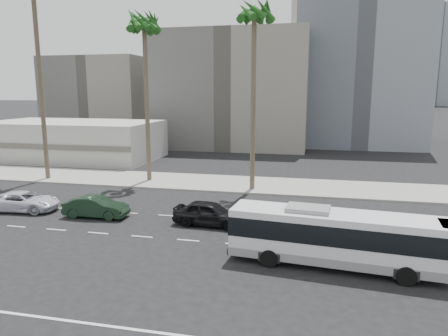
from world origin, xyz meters
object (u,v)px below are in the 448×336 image
(city_bus, at_px, (334,236))
(car_b, at_px, (96,207))
(palm_near, at_px, (254,17))
(car_a, at_px, (209,213))
(palm_mid, at_px, (144,28))
(car_c, at_px, (24,201))

(city_bus, relative_size, car_b, 2.35)
(car_b, bearing_deg, city_bus, -108.69)
(city_bus, height_order, palm_near, palm_near)
(city_bus, xyz_separation_m, car_b, (-16.26, 5.00, -0.85))
(car_a, xyz_separation_m, palm_mid, (-9.32, 12.00, 13.91))
(city_bus, relative_size, palm_near, 0.65)
(car_a, distance_m, palm_mid, 20.60)
(car_b, relative_size, palm_near, 0.28)
(car_a, bearing_deg, palm_mid, 41.26)
(city_bus, xyz_separation_m, palm_mid, (-17.21, 17.01, 13.13))
(city_bus, height_order, palm_mid, palm_mid)
(city_bus, bearing_deg, palm_near, 118.91)
(car_a, height_order, car_b, car_a)
(car_b, xyz_separation_m, palm_mid, (-0.94, 12.01, 13.98))
(car_b, distance_m, palm_near, 20.22)
(palm_mid, bearing_deg, city_bus, -44.67)
(palm_mid, bearing_deg, car_a, -52.16)
(city_bus, xyz_separation_m, car_a, (-7.89, 5.01, -0.78))
(car_b, bearing_deg, car_c, 85.71)
(palm_near, bearing_deg, palm_mid, 171.80)
(palm_near, bearing_deg, car_a, -97.25)
(car_c, bearing_deg, city_bus, -109.04)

